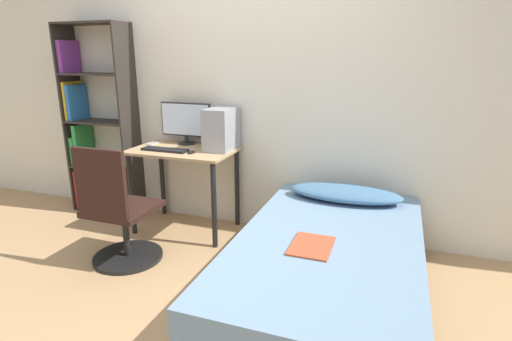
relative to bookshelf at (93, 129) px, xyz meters
name	(u,v)px	position (x,y,z in m)	size (l,w,h in m)	color
ground_plane	(168,307)	(1.58, -1.26, -0.85)	(14.00, 14.00, 0.00)	tan
wall_back	(247,91)	(1.58, 0.17, 0.40)	(8.00, 0.05, 2.50)	silver
desk	(184,164)	(1.11, -0.15, -0.22)	(0.90, 0.59, 0.76)	tan
bookshelf	(93,129)	(0.00, 0.00, 0.00)	(0.70, 0.29, 1.84)	#2D2823
office_chair	(119,220)	(0.95, -0.88, -0.49)	(0.54, 0.54, 0.94)	black
bed	(327,270)	(2.52, -0.85, -0.63)	(1.15, 1.99, 0.45)	#4C3D2D
pillow	(345,193)	(2.52, -0.11, -0.35)	(0.88, 0.36, 0.11)	teal
magazine	(311,246)	(2.44, -1.00, -0.40)	(0.24, 0.32, 0.01)	#B24C2D
monitor	(186,122)	(1.03, 0.05, 0.12)	(0.50, 0.17, 0.38)	black
keyboard	(165,150)	(0.99, -0.27, -0.08)	(0.41, 0.11, 0.02)	black
pc_tower	(221,129)	(1.43, -0.05, 0.09)	(0.22, 0.35, 0.36)	#99999E
mouse	(191,152)	(1.25, -0.27, -0.08)	(0.06, 0.09, 0.02)	black
phone	(153,144)	(0.74, -0.07, -0.08)	(0.07, 0.14, 0.01)	#B7B7BC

